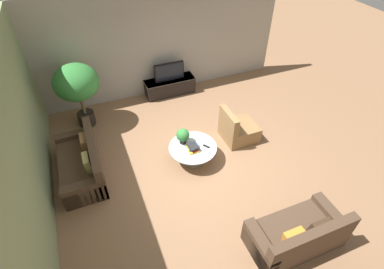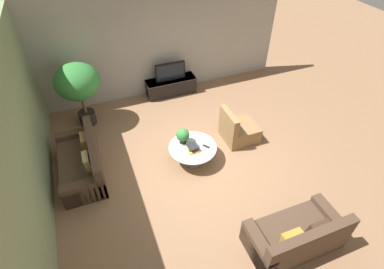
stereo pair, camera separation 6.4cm
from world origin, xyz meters
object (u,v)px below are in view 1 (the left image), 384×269
at_px(coffee_table, 193,151).
at_px(potted_plant_tabletop, 183,135).
at_px(couch_near_entry, 297,235).
at_px(media_console, 170,86).
at_px(couch_by_wall, 82,164).
at_px(potted_palm_tall, 77,85).
at_px(armchair_wicker, 238,130).
at_px(television, 169,72).

bearing_deg(coffee_table, potted_plant_tabletop, 123.67).
distance_m(couch_near_entry, potted_plant_tabletop, 3.04).
bearing_deg(media_console, coffee_table, -98.45).
bearing_deg(couch_by_wall, coffee_table, 77.76).
distance_m(couch_by_wall, potted_palm_tall, 1.99).
xyz_separation_m(armchair_wicker, potted_palm_tall, (-3.38, 1.98, 0.93)).
bearing_deg(couch_near_entry, coffee_table, -71.29).
height_order(television, armchair_wicker, television).
relative_size(media_console, couch_by_wall, 0.81).
bearing_deg(television, coffee_table, -98.45).
height_order(coffee_table, potted_plant_tabletop, potted_plant_tabletop).
height_order(television, coffee_table, television).
relative_size(couch_by_wall, potted_plant_tabletop, 4.91).
bearing_deg(armchair_wicker, television, 19.20).
distance_m(armchair_wicker, potted_palm_tall, 4.02).
xyz_separation_m(couch_by_wall, couch_near_entry, (3.25, -3.13, 0.00)).
height_order(television, couch_by_wall, television).
height_order(armchair_wicker, potted_palm_tall, potted_palm_tall).
relative_size(television, coffee_table, 0.80).
distance_m(media_console, couch_near_entry, 5.45).
xyz_separation_m(couch_by_wall, armchair_wicker, (3.66, -0.24, -0.01)).
height_order(couch_by_wall, armchair_wicker, armchair_wicker).
height_order(media_console, potted_plant_tabletop, potted_plant_tabletop).
relative_size(media_console, television, 1.69).
distance_m(couch_by_wall, couch_near_entry, 4.51).
bearing_deg(potted_palm_tall, armchair_wicker, -30.41).
bearing_deg(television, couch_by_wall, -140.42).
relative_size(media_console, couch_near_entry, 0.89).
bearing_deg(coffee_table, media_console, 81.55).
bearing_deg(couch_by_wall, armchair_wicker, 86.29).
relative_size(media_console, armchair_wicker, 1.71).
bearing_deg(armchair_wicker, coffee_table, 101.93).
bearing_deg(media_console, potted_plant_tabletop, -102.30).
distance_m(coffee_table, potted_plant_tabletop, 0.42).
bearing_deg(television, media_console, 90.00).
xyz_separation_m(couch_near_entry, potted_plant_tabletop, (-1.03, 2.84, 0.32)).
bearing_deg(armchair_wicker, couch_by_wall, 86.29).
bearing_deg(potted_palm_tall, media_console, 12.58).
bearing_deg(potted_plant_tabletop, coffee_table, -56.33).
distance_m(couch_near_entry, potted_palm_tall, 5.78).
bearing_deg(couch_by_wall, couch_near_entry, 46.06).
xyz_separation_m(television, armchair_wicker, (0.88, -2.54, -0.46)).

